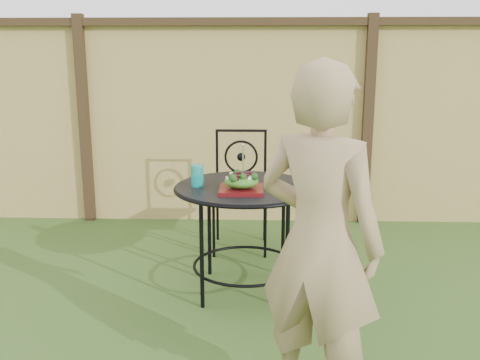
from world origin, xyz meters
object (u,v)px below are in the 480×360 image
(patio_table, at_px, (245,206))
(salad_plate, at_px, (241,190))
(patio_chair, at_px, (241,187))
(diner, at_px, (319,243))

(patio_table, height_order, salad_plate, salad_plate)
(salad_plate, bearing_deg, patio_table, 81.59)
(salad_plate, bearing_deg, patio_chair, 92.12)
(patio_chair, height_order, diner, diner)
(diner, bearing_deg, patio_chair, -48.01)
(patio_table, bearing_deg, patio_chair, 93.92)
(patio_chair, xyz_separation_m, salad_plate, (0.04, -1.01, 0.23))
(salad_plate, bearing_deg, diner, -70.85)
(diner, xyz_separation_m, salad_plate, (-0.36, 1.04, -0.03))
(patio_table, relative_size, patio_chair, 0.97)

